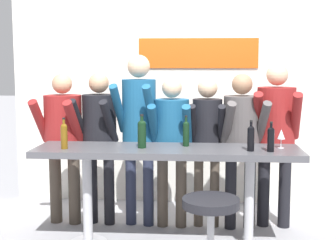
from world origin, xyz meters
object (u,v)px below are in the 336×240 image
(person_far_right, at_px, (276,128))
(wine_glass_0, at_px, (281,135))
(person_center_left, at_px, (139,120))
(wine_bottle_3, at_px, (251,137))
(person_center, at_px, (172,136))
(person_far_left, at_px, (63,133))
(wine_bottle_0, at_px, (142,132))
(person_right, at_px, (241,134))
(bar_stool, at_px, (211,225))
(tasting_table, at_px, (167,163))
(person_left, at_px, (99,132))
(wine_bottle_1, at_px, (271,138))
(wine_bottle_4, at_px, (64,135))
(person_center_right, at_px, (207,135))
(wine_bottle_2, at_px, (186,132))

(person_far_right, relative_size, wine_glass_0, 9.76)
(person_center_left, height_order, wine_bottle_3, person_center_left)
(person_center, bearing_deg, person_center_left, 177.37)
(person_far_left, bearing_deg, wine_glass_0, -4.54)
(person_far_left, relative_size, wine_bottle_0, 5.18)
(person_center, height_order, person_right, person_right)
(person_right, xyz_separation_m, wine_bottle_3, (0.03, -0.64, 0.08))
(person_far_left, relative_size, wine_bottle_3, 5.84)
(person_right, height_order, person_far_right, person_far_right)
(bar_stool, height_order, person_center, person_center)
(bar_stool, distance_m, wine_glass_0, 1.16)
(tasting_table, distance_m, person_right, 0.93)
(person_center_left, distance_m, wine_bottle_3, 1.29)
(person_left, distance_m, person_center, 0.78)
(wine_bottle_1, relative_size, wine_bottle_4, 0.93)
(tasting_table, xyz_separation_m, person_left, (-0.77, 0.58, 0.20))
(person_left, bearing_deg, wine_bottle_4, -93.27)
(person_right, height_order, wine_bottle_1, person_right)
(bar_stool, xyz_separation_m, person_far_right, (0.69, 1.29, 0.61))
(person_left, xyz_separation_m, wine_bottle_0, (0.54, -0.60, 0.09))
(person_left, relative_size, person_center, 1.03)
(person_center_left, xyz_separation_m, person_center_right, (0.72, 0.01, -0.15))
(person_center_left, xyz_separation_m, wine_bottle_1, (1.28, -0.68, -0.06))
(wine_bottle_4, bearing_deg, wine_glass_0, 5.19)
(person_far_right, bearing_deg, bar_stool, -111.75)
(wine_bottle_0, bearing_deg, wine_bottle_3, -4.79)
(person_center_right, relative_size, wine_glass_0, 8.95)
(person_far_right, height_order, wine_bottle_4, person_far_right)
(person_far_right, bearing_deg, wine_bottle_0, -147.79)
(tasting_table, distance_m, person_center, 0.56)
(tasting_table, bearing_deg, wine_bottle_3, -7.47)
(wine_glass_0, bearing_deg, bar_stool, -131.94)
(person_center_right, distance_m, wine_bottle_4, 1.49)
(tasting_table, height_order, person_center_left, person_center_left)
(person_far_left, bearing_deg, wine_bottle_0, -23.88)
(person_far_left, distance_m, wine_bottle_0, 1.10)
(person_center_right, relative_size, wine_bottle_1, 5.89)
(wine_bottle_2, bearing_deg, wine_bottle_1, -16.32)
(person_far_left, bearing_deg, person_center_right, 8.61)
(person_right, relative_size, wine_bottle_4, 5.63)
(person_right, distance_m, wine_bottle_2, 0.71)
(person_far_right, relative_size, wine_bottle_4, 5.98)
(wine_glass_0, bearing_deg, person_far_left, 167.07)
(wine_bottle_3, relative_size, wine_bottle_4, 0.96)
(wine_bottle_2, bearing_deg, tasting_table, -148.16)
(wine_bottle_3, bearing_deg, wine_bottle_2, 160.77)
(person_far_left, relative_size, person_far_right, 0.94)
(wine_bottle_0, bearing_deg, wine_glass_0, 3.42)
(person_far_left, bearing_deg, person_left, 9.95)
(tasting_table, distance_m, person_center_left, 0.74)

